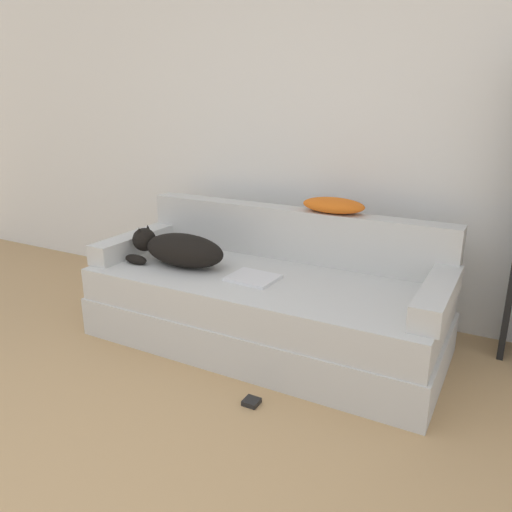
{
  "coord_description": "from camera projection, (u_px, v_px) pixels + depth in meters",
  "views": [
    {
      "loc": [
        1.39,
        -0.51,
        1.48
      ],
      "look_at": [
        0.07,
        1.91,
        0.6
      ],
      "focal_mm": 35.0,
      "sensor_mm": 36.0,
      "label": 1
    }
  ],
  "objects": [
    {
      "name": "laptop",
      "position": [
        253.0,
        278.0,
        2.95
      ],
      "size": [
        0.29,
        0.25,
        0.02
      ],
      "rotation": [
        0.0,
        0.0,
        -0.04
      ],
      "color": "silver",
      "rests_on": "couch"
    },
    {
      "name": "wall_back",
      "position": [
        308.0,
        117.0,
        3.42
      ],
      "size": [
        7.47,
        0.06,
        2.7
      ],
      "color": "white",
      "rests_on": "ground_plane"
    },
    {
      "name": "couch_arm_right",
      "position": [
        438.0,
        296.0,
        2.53
      ],
      "size": [
        0.15,
        0.74,
        0.13
      ],
      "color": "silver",
      "rests_on": "couch"
    },
    {
      "name": "dog",
      "position": [
        179.0,
        249.0,
        3.17
      ],
      "size": [
        0.68,
        0.28,
        0.22
      ],
      "color": "black",
      "rests_on": "couch"
    },
    {
      "name": "couch_arm_left",
      "position": [
        135.0,
        243.0,
        3.45
      ],
      "size": [
        0.15,
        0.74,
        0.13
      ],
      "color": "silver",
      "rests_on": "couch"
    },
    {
      "name": "couch",
      "position": [
        263.0,
        310.0,
        3.09
      ],
      "size": [
        2.16,
        0.93,
        0.45
      ],
      "color": "silver",
      "rests_on": "ground_plane"
    },
    {
      "name": "throw_pillow",
      "position": [
        333.0,
        205.0,
        3.11
      ],
      "size": [
        0.4,
        0.22,
        0.09
      ],
      "color": "orange",
      "rests_on": "couch_backrest"
    },
    {
      "name": "power_adapter",
      "position": [
        251.0,
        402.0,
        2.51
      ],
      "size": [
        0.08,
        0.08,
        0.03
      ],
      "color": "black",
      "rests_on": "ground_plane"
    },
    {
      "name": "couch_backrest",
      "position": [
        291.0,
        233.0,
        3.29
      ],
      "size": [
        2.12,
        0.15,
        0.34
      ],
      "color": "silver",
      "rests_on": "couch"
    }
  ]
}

